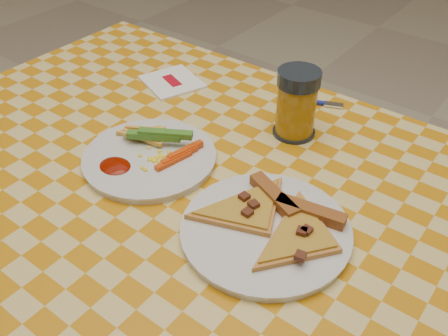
{
  "coord_description": "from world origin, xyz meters",
  "views": [
    {
      "loc": [
        0.44,
        -0.5,
        1.32
      ],
      "look_at": [
        0.03,
        0.05,
        0.78
      ],
      "focal_mm": 40.0,
      "sensor_mm": 36.0,
      "label": 1
    }
  ],
  "objects": [
    {
      "name": "napkin",
      "position": [
        -0.28,
        0.25,
        0.76
      ],
      "size": [
        0.16,
        0.15,
        0.01
      ],
      "rotation": [
        0.0,
        0.0,
        -0.37
      ],
      "color": "white",
      "rests_on": "table"
    },
    {
      "name": "fries_veggies",
      "position": [
        -0.12,
        0.02,
        0.78
      ],
      "size": [
        0.18,
        0.17,
        0.04
      ],
      "color": "#EBB84B",
      "rests_on": "plate_left"
    },
    {
      "name": "drink_glass",
      "position": [
        0.05,
        0.24,
        0.82
      ],
      "size": [
        0.08,
        0.08,
        0.14
      ],
      "color": "black",
      "rests_on": "table"
    },
    {
      "name": "table",
      "position": [
        0.0,
        0.0,
        0.68
      ],
      "size": [
        1.28,
        0.88,
        0.76
      ],
      "color": "white",
      "rests_on": "ground"
    },
    {
      "name": "fork",
      "position": [
        0.03,
        0.37,
        0.76
      ],
      "size": [
        0.12,
        0.06,
        0.01
      ],
      "rotation": [
        0.0,
        0.0,
        0.38
      ],
      "color": "navy",
      "rests_on": "table"
    },
    {
      "name": "plate_left",
      "position": [
        -0.11,
        0.0,
        0.76
      ],
      "size": [
        0.29,
        0.29,
        0.01
      ],
      "primitive_type": "cylinder",
      "rotation": [
        0.0,
        0.0,
        0.25
      ],
      "color": "silver",
      "rests_on": "table"
    },
    {
      "name": "pizza_slices",
      "position": [
        0.17,
        -0.01,
        0.78
      ],
      "size": [
        0.29,
        0.25,
        0.02
      ],
      "color": "#C67E3D",
      "rests_on": "plate_right"
    },
    {
      "name": "plate_right",
      "position": [
        0.16,
        -0.03,
        0.76
      ],
      "size": [
        0.3,
        0.3,
        0.01
      ],
      "primitive_type": "cylinder",
      "rotation": [
        0.0,
        0.0,
        0.16
      ],
      "color": "silver",
      "rests_on": "table"
    }
  ]
}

